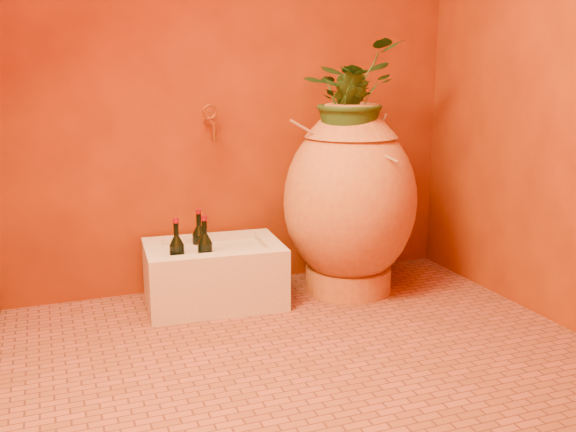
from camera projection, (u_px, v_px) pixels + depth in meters
name	position (u px, v px, depth m)	size (l,w,h in m)	color
floor	(305.00, 353.00, 2.76)	(2.50, 2.50, 0.00)	brown
wall_back	(234.00, 56.00, 3.38)	(2.50, 0.02, 2.50)	#621F05
wall_right	(562.00, 55.00, 2.91)	(0.02, 2.00, 2.50)	#621F05
amphora	(350.00, 200.00, 3.41)	(0.94, 0.94, 1.01)	#B77E33
stone_basin	(214.00, 275.00, 3.30)	(0.72, 0.52, 0.32)	beige
wine_bottle_a	(177.00, 258.00, 3.14)	(0.08, 0.08, 0.31)	black
wine_bottle_b	(205.00, 256.00, 3.16)	(0.08, 0.08, 0.32)	black
wine_bottle_c	(200.00, 246.00, 3.34)	(0.08, 0.08, 0.31)	black
wall_tap	(211.00, 121.00, 3.31)	(0.08, 0.17, 0.18)	#995F23
plant_main	(350.00, 96.00, 3.28)	(0.51, 0.44, 0.56)	#1E4217
plant_side	(345.00, 113.00, 3.25)	(0.23, 0.19, 0.42)	#1E4217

